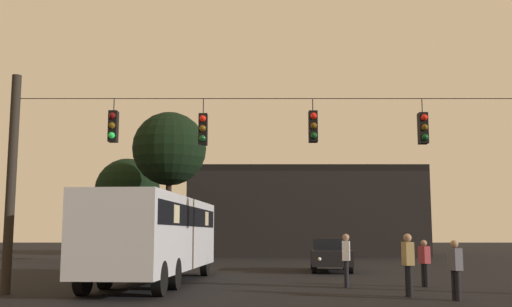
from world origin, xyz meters
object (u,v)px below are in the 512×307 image
tree_behind_building (170,149)px  city_bus (157,230)px  car_near_right (331,254)px  pedestrian_crossing_right (425,261)px  pedestrian_crossing_left (408,261)px  pedestrian_near_bus (346,257)px  tree_left_silhouette (128,191)px  pedestrian_crossing_center (455,266)px

tree_behind_building → city_bus: bearing=-83.4°
car_near_right → pedestrian_crossing_right: pedestrian_crossing_right is taller
pedestrian_crossing_left → tree_behind_building: tree_behind_building is taller
pedestrian_near_bus → tree_left_silhouette: tree_left_silhouette is taller
city_bus → pedestrian_near_bus: 6.72m
pedestrian_crossing_right → pedestrian_crossing_left: bearing=-113.0°
city_bus → car_near_right: (7.01, 6.81, -1.07)m
city_bus → pedestrian_crossing_right: (9.15, -1.23, -1.00)m
city_bus → tree_left_silhouette: size_ratio=1.70×
city_bus → tree_behind_building: (-1.44, 12.45, 4.68)m
pedestrian_crossing_right → pedestrian_near_bus: (-2.62, -0.10, 0.13)m
tree_behind_building → pedestrian_crossing_center: bearing=-59.9°
pedestrian_crossing_left → tree_left_silhouette: tree_left_silhouette is taller
pedestrian_crossing_left → pedestrian_near_bus: bearing=112.9°
pedestrian_crossing_right → pedestrian_near_bus: bearing=-177.8°
pedestrian_crossing_right → tree_left_silhouette: tree_left_silhouette is taller
pedestrian_crossing_center → tree_left_silhouette: 26.29m
pedestrian_near_bus → pedestrian_crossing_center: bearing=-59.5°
pedestrian_crossing_right → pedestrian_crossing_center: bearing=-94.4°
tree_left_silhouette → tree_behind_building: (3.31, -4.52, 2.07)m
pedestrian_crossing_center → tree_behind_building: 21.24m
pedestrian_crossing_center → pedestrian_near_bus: 4.56m
pedestrian_crossing_right → tree_behind_building: bearing=127.8°
pedestrian_crossing_right → tree_left_silhouette: size_ratio=0.24×
car_near_right → pedestrian_crossing_right: size_ratio=2.87×
tree_behind_building → tree_left_silhouette: bearing=126.2°
pedestrian_crossing_right → pedestrian_near_bus: 2.63m
car_near_right → pedestrian_crossing_center: bearing=-81.4°
tree_behind_building → pedestrian_near_bus: bearing=-60.0°
pedestrian_crossing_center → pedestrian_near_bus: size_ratio=0.91×
car_near_right → tree_left_silhouette: 15.96m
pedestrian_near_bus → tree_behind_building: 16.85m
car_near_right → pedestrian_crossing_left: pedestrian_crossing_left is taller
pedestrian_crossing_left → pedestrian_near_bus: pedestrian_crossing_left is taller
city_bus → tree_left_silhouette: tree_left_silhouette is taller
pedestrian_near_bus → pedestrian_crossing_right: bearing=2.2°
city_bus → pedestrian_crossing_left: city_bus is taller
car_near_right → pedestrian_crossing_right: 8.32m
car_near_right → pedestrian_crossing_center: size_ratio=2.80×
pedestrian_crossing_left → pedestrian_near_bus: size_ratio=1.01×
tree_left_silhouette → pedestrian_near_bus: bearing=-58.4°
pedestrian_crossing_left → pedestrian_crossing_right: pedestrian_crossing_left is taller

